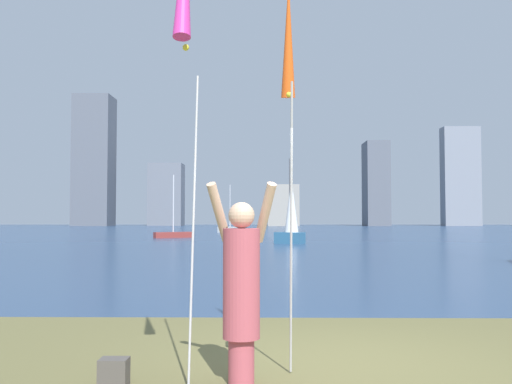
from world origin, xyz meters
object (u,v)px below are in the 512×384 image
(person, at_px, (241,284))
(sailboat_0, at_px, (291,215))
(kite_flag_right, at_px, (288,46))
(bag, at_px, (114,372))
(sailboat_1, at_px, (173,233))
(sailboat_5, at_px, (230,229))

(person, xyz_separation_m, sailboat_0, (1.85, 29.50, 0.76))
(kite_flag_right, xyz_separation_m, sailboat_0, (1.36, 28.78, -1.79))
(kite_flag_right, relative_size, sailboat_0, 0.82)
(person, height_order, bag, person)
(person, distance_m, bag, 1.48)
(bag, height_order, sailboat_0, sailboat_0)
(person, bearing_deg, kite_flag_right, 53.59)
(person, xyz_separation_m, sailboat_1, (-6.99, 39.31, -0.61))
(sailboat_5, bearing_deg, sailboat_1, -103.47)
(bag, bearing_deg, sailboat_0, 84.07)
(kite_flag_right, xyz_separation_m, sailboat_5, (-3.91, 53.54, -3.16))
(person, distance_m, sailboat_1, 39.94)
(sailboat_0, relative_size, sailboat_5, 1.04)
(person, relative_size, sailboat_0, 0.37)
(sailboat_0, distance_m, sailboat_1, 13.29)
(kite_flag_right, bearing_deg, bag, -155.01)
(sailboat_0, distance_m, sailboat_5, 25.35)
(kite_flag_right, distance_m, sailboat_5, 53.77)
(sailboat_1, height_order, sailboat_5, sailboat_5)
(bag, xyz_separation_m, sailboat_5, (-2.20, 54.33, 0.23))
(bag, xyz_separation_m, sailboat_1, (-5.78, 39.39, 0.23))
(kite_flag_right, xyz_separation_m, sailboat_1, (-7.49, 38.60, -3.16))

